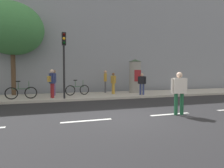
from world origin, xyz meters
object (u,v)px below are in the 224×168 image
Objects in this scene: traffic_light at (64,54)px; pedestrian_with_bag at (179,89)px; bicycle_upright at (21,93)px; pedestrian_with_backpack at (105,79)px; street_tree at (12,29)px; pedestrian_tallest at (52,81)px; bicycle_leaning at (77,90)px; poster_column at (135,76)px; pedestrian_in_red_top at (142,82)px; pedestrian_in_dark_shirt at (113,81)px; pedestrian_in_light_jacket at (54,80)px.

traffic_light is 7.02m from pedestrian_with_bag.
bicycle_upright is at bearing 136.83° from pedestrian_with_bag.
street_tree is at bearing 177.69° from pedestrian_with_backpack.
traffic_light is at bearing -42.69° from pedestrian_tallest.
traffic_light is at bearing -120.57° from bicycle_leaning.
poster_column is 0.42× the size of street_tree.
traffic_light is 2.19× the size of pedestrian_with_backpack.
bicycle_leaning is (-4.73, -0.49, -0.98)m from poster_column.
pedestrian_tallest is at bearing -151.46° from pedestrian_with_backpack.
pedestrian_with_bag is at bearing -49.66° from street_tree.
pedestrian_in_red_top is (-0.27, -1.72, -0.47)m from poster_column.
bicycle_upright is (-6.18, -1.04, -0.56)m from pedestrian_in_dark_shirt.
street_tree is at bearing 130.34° from pedestrian_with_bag.
pedestrian_in_dark_shirt is (-0.34, 7.16, 0.08)m from pedestrian_with_bag.
traffic_light is 2.22× the size of pedestrian_in_light_jacket.
traffic_light is 2.27× the size of bicycle_leaning.
bicycle_upright is (-6.52, 6.11, -0.48)m from pedestrian_with_bag.
pedestrian_tallest is (-6.21, 0.13, 0.18)m from pedestrian_in_red_top.
pedestrian_in_light_jacket reaches higher than pedestrian_in_dark_shirt.
bicycle_leaning is at bearing -11.16° from pedestrian_in_light_jacket.
bicycle_upright is (-8.23, -1.56, -0.98)m from poster_column.
pedestrian_in_light_jacket is at bearing -167.82° from pedestrian_with_backpack.
street_tree is at bearing 163.08° from pedestrian_in_red_top.
pedestrian_in_dark_shirt is at bearing 24.88° from traffic_light.
pedestrian_with_backpack reaches higher than pedestrian_in_light_jacket.
pedestrian_with_backpack reaches higher than pedestrian_tallest.
pedestrian_in_dark_shirt is (4.43, 1.07, -0.13)m from pedestrian_tallest.
pedestrian_in_dark_shirt is (3.71, 1.72, -1.73)m from traffic_light.
traffic_light reaches higher than bicycle_upright.
pedestrian_in_red_top reaches higher than bicycle_leaning.
pedestrian_in_light_jacket reaches higher than pedestrian_with_bag.
street_tree is 3.67× the size of bicycle_upright.
traffic_light is 2.21× the size of pedestrian_tallest.
pedestrian_tallest is 1.02× the size of bicycle_upright.
pedestrian_with_backpack is at bearing 94.19° from pedestrian_with_bag.
bicycle_leaning is at bearing 179.45° from pedestrian_in_dark_shirt.
pedestrian_with_backpack is at bearing 163.75° from poster_column.
bicycle_leaning is (-4.46, 1.23, -0.51)m from pedestrian_in_red_top.
traffic_light reaches higher than pedestrian_in_light_jacket.
street_tree is 5.01m from bicycle_upright.
pedestrian_with_bag is 0.99× the size of bicycle_leaning.
pedestrian_in_red_top is at bearing -1.24° from pedestrian_tallest.
poster_column reaches higher than bicycle_upright.
pedestrian_in_dark_shirt is (-1.78, 1.20, 0.05)m from pedestrian_in_red_top.
pedestrian_in_red_top is at bearing 5.44° from traffic_light.
pedestrian_in_dark_shirt is at bearing -0.55° from bicycle_leaning.
pedestrian_in_light_jacket is 4.27m from pedestrian_in_dark_shirt.
pedestrian_with_backpack is 1.02× the size of bicycle_upright.
pedestrian_with_bag is at bearing -43.17° from bicycle_upright.
pedestrian_in_dark_shirt is at bearing 9.58° from bicycle_upright.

